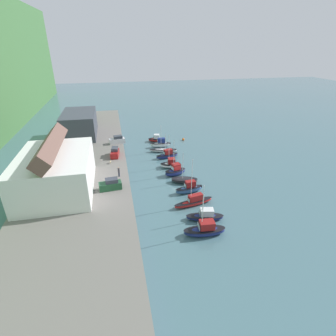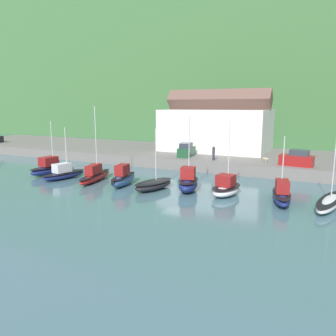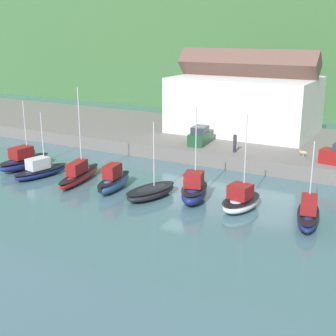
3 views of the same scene
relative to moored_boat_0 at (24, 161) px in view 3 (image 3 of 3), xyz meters
The scene contains 14 objects.
ground_plane 19.11m from the moored_boat_0, ahead, with size 320.00×320.00×0.00m, color #476B75.
quay_promenade 27.77m from the moored_boat_0, 46.59° to the left, with size 122.00×20.07×1.54m.
harbor_clubhouse 28.95m from the moored_boat_0, 54.97° to the left, with size 18.17×12.59×10.65m.
moored_boat_0 is the anchor object (origin of this frame).
moored_boat_1 3.89m from the moored_boat_0, 20.20° to the right, with size 3.05×6.52×6.61m.
moored_boat_2 8.21m from the moored_boat_0, ahead, with size 2.95×7.84×9.26m.
moored_boat_3 12.67m from the moored_boat_0, ahead, with size 2.28×5.78×2.55m.
moored_boat_4 16.83m from the moored_boat_0, ahead, with size 3.64×5.96×6.83m.
moored_boat_5 20.53m from the moored_boat_0, ahead, with size 3.21×5.22×8.31m.
moored_boat_6 24.81m from the moored_boat_0, ahead, with size 3.02×5.09×8.03m.
moored_boat_7 30.40m from the moored_boat_0, ahead, with size 2.78×6.21×6.45m.
parked_car_2 20.12m from the moored_boat_0, 43.60° to the left, with size 2.19×4.35×2.16m.
person_on_quay 22.99m from the moored_boat_0, 31.79° to the left, with size 0.40×0.40×2.14m.
dog_on_quay 29.91m from the moored_boat_0, 27.42° to the left, with size 0.88×0.35×0.68m.
Camera 3 is at (18.05, -34.52, 14.42)m, focal length 50.00 mm.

